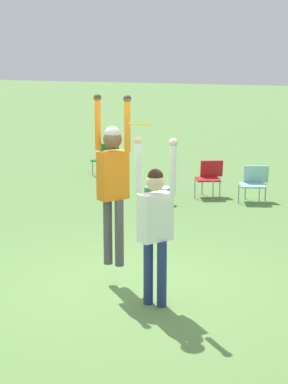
{
  "coord_description": "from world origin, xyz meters",
  "views": [
    {
      "loc": [
        3.87,
        -7.2,
        3.03
      ],
      "look_at": [
        0.16,
        0.08,
        1.3
      ],
      "focal_mm": 60.0,
      "sensor_mm": 36.0,
      "label": 1
    }
  ],
  "objects_px": {
    "camping_chair_1": "(107,157)",
    "frisbee": "(140,124)",
    "person_jumping": "(113,175)",
    "cooler_box": "(158,195)",
    "camping_chair_3": "(209,175)",
    "person_defending": "(155,218)",
    "camping_chair_0": "(254,181)"
  },
  "relations": [
    {
      "from": "person_defending",
      "to": "cooler_box",
      "type": "xyz_separation_m",
      "value": [
        -2.37,
        5.02,
        -0.92
      ]
    },
    {
      "from": "person_jumping",
      "to": "frisbee",
      "type": "height_order",
      "value": "person_jumping"
    },
    {
      "from": "cooler_box",
      "to": "camping_chair_1",
      "type": "bearing_deg",
      "value": 136.92
    },
    {
      "from": "person_defending",
      "to": "camping_chair_1",
      "type": "xyz_separation_m",
      "value": [
        -5.11,
        7.59,
        -0.66
      ]
    },
    {
      "from": "person_defending",
      "to": "camping_chair_3",
      "type": "xyz_separation_m",
      "value": [
        -1.71,
        6.22,
        -0.64
      ]
    },
    {
      "from": "camping_chair_0",
      "to": "cooler_box",
      "type": "relative_size",
      "value": 1.5
    },
    {
      "from": "camping_chair_0",
      "to": "camping_chair_1",
      "type": "relative_size",
      "value": 0.97
    },
    {
      "from": "person_jumping",
      "to": "camping_chair_0",
      "type": "bearing_deg",
      "value": 26.49
    },
    {
      "from": "person_defending",
      "to": "camping_chair_0",
      "type": "xyz_separation_m",
      "value": [
        -0.68,
        6.2,
        -0.67
      ]
    },
    {
      "from": "person_jumping",
      "to": "frisbee",
      "type": "bearing_deg",
      "value": -94.76
    },
    {
      "from": "person_defending",
      "to": "person_jumping",
      "type": "bearing_deg",
      "value": -90.0
    },
    {
      "from": "person_jumping",
      "to": "cooler_box",
      "type": "bearing_deg",
      "value": 46.5
    },
    {
      "from": "person_jumping",
      "to": "frisbee",
      "type": "xyz_separation_m",
      "value": [
        0.59,
        -0.38,
        0.74
      ]
    },
    {
      "from": "person_defending",
      "to": "camping_chair_3",
      "type": "height_order",
      "value": "person_defending"
    },
    {
      "from": "person_jumping",
      "to": "person_defending",
      "type": "xyz_separation_m",
      "value": [
        0.84,
        -0.44,
        -0.39
      ]
    },
    {
      "from": "person_defending",
      "to": "camping_chair_1",
      "type": "bearing_deg",
      "value": -118.05
    },
    {
      "from": "person_defending",
      "to": "camping_chair_1",
      "type": "height_order",
      "value": "person_defending"
    },
    {
      "from": "frisbee",
      "to": "person_defending",
      "type": "bearing_deg",
      "value": -14.67
    },
    {
      "from": "camping_chair_1",
      "to": "frisbee",
      "type": "bearing_deg",
      "value": 118.95
    },
    {
      "from": "person_jumping",
      "to": "person_defending",
      "type": "bearing_deg",
      "value": -90.0
    },
    {
      "from": "frisbee",
      "to": "camping_chair_1",
      "type": "bearing_deg",
      "value": 122.89
    },
    {
      "from": "person_defending",
      "to": "frisbee",
      "type": "distance_m",
      "value": 1.15
    },
    {
      "from": "person_jumping",
      "to": "camping_chair_1",
      "type": "bearing_deg",
      "value": 58.89
    },
    {
      "from": "person_defending",
      "to": "frisbee",
      "type": "relative_size",
      "value": 8.08
    },
    {
      "from": "cooler_box",
      "to": "camping_chair_3",
      "type": "bearing_deg",
      "value": 61.04
    },
    {
      "from": "camping_chair_0",
      "to": "person_defending",
      "type": "bearing_deg",
      "value": 71.94
    },
    {
      "from": "frisbee",
      "to": "person_jumping",
      "type": "bearing_deg",
      "value": 147.25
    },
    {
      "from": "frisbee",
      "to": "camping_chair_3",
      "type": "height_order",
      "value": "frisbee"
    },
    {
      "from": "person_jumping",
      "to": "camping_chair_1",
      "type": "height_order",
      "value": "person_jumping"
    },
    {
      "from": "person_jumping",
      "to": "camping_chair_0",
      "type": "height_order",
      "value": "person_jumping"
    },
    {
      "from": "person_defending",
      "to": "cooler_box",
      "type": "height_order",
      "value": "person_defending"
    },
    {
      "from": "camping_chair_0",
      "to": "camping_chair_1",
      "type": "height_order",
      "value": "camping_chair_1"
    }
  ]
}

